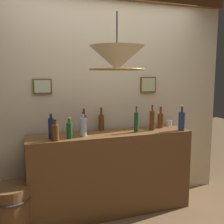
# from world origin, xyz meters

# --- Properties ---
(panelled_rear_partition) EXTENTS (3.29, 0.15, 2.64)m
(panelled_rear_partition) POSITION_xyz_m (-0.00, 1.10, 1.40)
(panelled_rear_partition) COLOR beige
(panelled_rear_partition) RESTS_ON ground
(bar_shelf_unit) EXTENTS (1.89, 0.44, 0.96)m
(bar_shelf_unit) POSITION_xyz_m (0.00, 0.80, 0.48)
(bar_shelf_unit) COLOR brown
(bar_shelf_unit) RESTS_ON ground
(liquor_bottle_whiskey) EXTENTS (0.06, 0.06, 0.30)m
(liquor_bottle_whiskey) POSITION_xyz_m (0.52, 0.79, 1.08)
(liquor_bottle_whiskey) COLOR #5D3414
(liquor_bottle_whiskey) RESTS_ON bar_shelf_unit
(liquor_bottle_bourbon) EXTENTS (0.06, 0.06, 0.27)m
(liquor_bottle_bourbon) POSITION_xyz_m (-0.67, 0.76, 1.07)
(liquor_bottle_bourbon) COLOR navy
(liquor_bottle_bourbon) RESTS_ON bar_shelf_unit
(liquor_bottle_rum) EXTENTS (0.07, 0.07, 0.27)m
(liquor_bottle_rum) POSITION_xyz_m (0.69, 0.88, 1.06)
(liquor_bottle_rum) COLOR brown
(liquor_bottle_rum) RESTS_ON bar_shelf_unit
(liquor_bottle_scotch) EXTENTS (0.08, 0.08, 0.30)m
(liquor_bottle_scotch) POSITION_xyz_m (0.85, 0.65, 1.07)
(liquor_bottle_scotch) COLOR navy
(liquor_bottle_scotch) RESTS_ON bar_shelf_unit
(liquor_bottle_brandy) EXTENTS (0.07, 0.07, 0.28)m
(liquor_bottle_brandy) POSITION_xyz_m (-0.06, 0.98, 1.06)
(liquor_bottle_brandy) COLOR #5C3715
(liquor_bottle_brandy) RESTS_ON bar_shelf_unit
(liquor_bottle_rye) EXTENTS (0.05, 0.05, 0.30)m
(liquor_bottle_rye) POSITION_xyz_m (0.29, 0.74, 1.08)
(liquor_bottle_rye) COLOR #184B26
(liquor_bottle_rye) RESTS_ON bar_shelf_unit
(liquor_bottle_tequila) EXTENTS (0.06, 0.06, 0.22)m
(liquor_bottle_tequila) POSITION_xyz_m (-0.49, 0.69, 1.05)
(liquor_bottle_tequila) COLOR #1B5426
(liquor_bottle_tequila) RESTS_ON bar_shelf_unit
(liquor_bottle_mezcal) EXTENTS (0.05, 0.05, 0.29)m
(liquor_bottle_mezcal) POSITION_xyz_m (-0.28, 0.92, 1.07)
(liquor_bottle_mezcal) COLOR maroon
(liquor_bottle_mezcal) RESTS_ON bar_shelf_unit
(liquor_bottle_amaro) EXTENTS (0.07, 0.07, 0.26)m
(liquor_bottle_amaro) POSITION_xyz_m (-0.33, 0.76, 1.06)
(liquor_bottle_amaro) COLOR silver
(liquor_bottle_amaro) RESTS_ON bar_shelf_unit
(liquor_bottle_port) EXTENTS (0.08, 0.08, 0.22)m
(liquor_bottle_port) POSITION_xyz_m (-0.64, 0.65, 1.04)
(liquor_bottle_port) COLOR brown
(liquor_bottle_port) RESTS_ON bar_shelf_unit
(glass_tumbler_rocks) EXTENTS (0.07, 0.07, 0.07)m
(glass_tumbler_rocks) POSITION_xyz_m (0.86, 0.96, 0.99)
(glass_tumbler_rocks) COLOR silver
(glass_tumbler_rocks) RESTS_ON bar_shelf_unit
(pendant_lamp) EXTENTS (0.48, 0.48, 0.48)m
(pendant_lamp) POSITION_xyz_m (-0.18, 0.12, 1.76)
(pendant_lamp) COLOR #EFE5C6
(wooden_barrel) EXTENTS (0.42, 0.42, 0.54)m
(wooden_barrel) POSITION_xyz_m (-1.11, 0.64, 0.27)
(wooden_barrel) COLOR brown
(wooden_barrel) RESTS_ON ground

